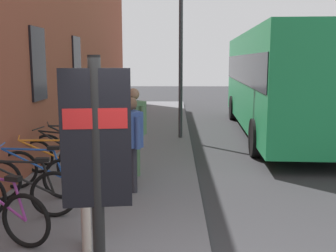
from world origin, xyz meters
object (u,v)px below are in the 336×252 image
Objects in this scene: bicycle_by_door at (71,147)px; street_lamp at (181,28)px; bicycle_under_window at (19,194)px; pedestrian_crossing_street at (131,134)px; transit_info_sign at (97,157)px; city_bus at (279,77)px; pedestrian_by_facade at (84,171)px; pedestrian_near_bus at (134,123)px; bicycle_mid_rack at (33,178)px; bicycle_nearest_sign at (61,156)px; bicycle_end_of_row at (48,166)px.

bicycle_by_door is 0.30× the size of street_lamp.
bicycle_by_door is at bearing 1.11° from bicycle_under_window.
street_lamp reaches higher than pedestrian_crossing_street.
pedestrian_crossing_street is (3.97, 0.17, -0.55)m from transit_info_sign.
pedestrian_crossing_street is at bearing -140.44° from bicycle_by_door.
transit_info_sign is 11.25m from city_bus.
pedestrian_by_facade is 0.29× the size of street_lamp.
transit_info_sign is at bearing -177.41° from pedestrian_near_bus.
bicycle_mid_rack is at bearing 155.79° from street_lamp.
bicycle_nearest_sign is 1.68m from pedestrian_near_bus.
street_lamp is (4.18, -2.53, 2.92)m from bicycle_nearest_sign.
street_lamp reaches higher than pedestrian_near_bus.
bicycle_by_door is 7.56m from city_bus.
pedestrian_by_facade is at bearing -143.65° from bicycle_mid_rack.
transit_info_sign reaches higher than pedestrian_crossing_street.
transit_info_sign is (-4.24, -1.79, 1.21)m from bicycle_end_of_row.
bicycle_mid_rack is 1.02× the size of pedestrian_crossing_street.
bicycle_under_window is 1.60m from bicycle_end_of_row.
pedestrian_near_bus reaches higher than bicycle_mid_rack.
bicycle_nearest_sign is 1.07× the size of pedestrian_by_facade.
pedestrian_near_bus is 1.06m from pedestrian_crossing_street.
pedestrian_by_facade is (-3.33, -1.25, 0.61)m from bicycle_nearest_sign.
pedestrian_crossing_street is at bearing -8.28° from pedestrian_by_facade.
bicycle_by_door is at bearing 59.92° from pedestrian_near_bus.
street_lamp is at bearing -27.34° from bicycle_end_of_row.
pedestrian_by_facade reaches higher than bicycle_under_window.
transit_info_sign reaches higher than bicycle_under_window.
transit_info_sign is (-5.03, -1.75, 1.21)m from bicycle_nearest_sign.
transit_info_sign reaches higher than bicycle_by_door.
city_bus reaches higher than pedestrian_near_bus.
bicycle_under_window is 2.15m from pedestrian_crossing_street.
pedestrian_near_bus reaches higher than pedestrian_crossing_street.
transit_info_sign reaches higher than bicycle_mid_rack.
transit_info_sign is at bearing 175.16° from street_lamp.
bicycle_end_of_row is 1.03× the size of pedestrian_by_facade.
transit_info_sign is (-5.93, -1.78, 1.21)m from bicycle_by_door.
city_bus reaches higher than transit_info_sign.
city_bus is 6.46× the size of pedestrian_by_facade.
bicycle_mid_rack is 0.31× the size of street_lamp.
pedestrian_near_bus is at bearing -63.22° from bicycle_end_of_row.
pedestrian_near_bus reaches higher than bicycle_by_door.
bicycle_mid_rack and bicycle_end_of_row have the same top height.
pedestrian_by_facade is at bearing 170.34° from street_lamp.
bicycle_under_window is at bearing 52.35° from pedestrian_by_facade.
city_bus reaches higher than bicycle_end_of_row.
pedestrian_near_bus is 4.83m from street_lamp.
transit_info_sign is 1.33× the size of pedestrian_near_bus.
bicycle_mid_rack is 1.00× the size of bicycle_nearest_sign.
pedestrian_crossing_street is at bearing -99.37° from bicycle_end_of_row.
pedestrian_by_facade is 7.96m from street_lamp.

